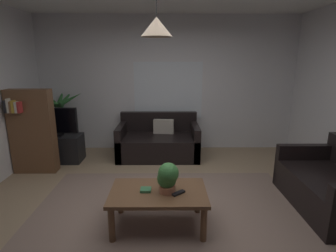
# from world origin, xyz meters

# --- Properties ---
(floor) EXTENTS (5.21, 5.06, 0.02)m
(floor) POSITION_xyz_m (0.00, 0.00, -0.01)
(floor) COLOR #9E8466
(floor) RESTS_ON ground
(rug) EXTENTS (3.38, 2.78, 0.01)m
(rug) POSITION_xyz_m (0.00, -0.20, 0.00)
(rug) COLOR gray
(rug) RESTS_ON ground
(wall_back) EXTENTS (5.33, 0.06, 2.71)m
(wall_back) POSITION_xyz_m (0.00, 2.56, 1.36)
(wall_back) COLOR silver
(wall_back) RESTS_ON ground
(window_pane) EXTENTS (1.39, 0.01, 1.16)m
(window_pane) POSITION_xyz_m (0.02, 2.53, 1.23)
(window_pane) COLOR white
(couch_under_window) EXTENTS (1.55, 0.88, 0.82)m
(couch_under_window) POSITION_xyz_m (-0.17, 2.03, 0.27)
(couch_under_window) COLOR black
(couch_under_window) RESTS_ON ground
(couch_right_side) EXTENTS (0.88, 1.41, 0.82)m
(couch_right_side) POSITION_xyz_m (2.10, 0.12, 0.27)
(couch_right_side) COLOR black
(couch_right_side) RESTS_ON ground
(coffee_table) EXTENTS (1.08, 0.66, 0.44)m
(coffee_table) POSITION_xyz_m (-0.11, -0.23, 0.37)
(coffee_table) COLOR brown
(coffee_table) RESTS_ON ground
(book_on_table_0) EXTENTS (0.12, 0.11, 0.03)m
(book_on_table_0) POSITION_xyz_m (-0.25, -0.23, 0.45)
(book_on_table_0) COLOR #387247
(book_on_table_0) RESTS_ON coffee_table
(remote_on_table_0) EXTENTS (0.15, 0.14, 0.02)m
(remote_on_table_0) POSITION_xyz_m (0.11, -0.30, 0.45)
(remote_on_table_0) COLOR black
(remote_on_table_0) RESTS_ON coffee_table
(potted_plant_on_table) EXTENTS (0.24, 0.25, 0.34)m
(potted_plant_on_table) POSITION_xyz_m (-0.01, -0.25, 0.61)
(potted_plant_on_table) COLOR #B77051
(potted_plant_on_table) RESTS_ON coffee_table
(tv_stand) EXTENTS (0.90, 0.44, 0.50)m
(tv_stand) POSITION_xyz_m (-2.05, 1.78, 0.25)
(tv_stand) COLOR black
(tv_stand) RESTS_ON ground
(tv) EXTENTS (0.84, 0.16, 0.52)m
(tv) POSITION_xyz_m (-2.05, 1.76, 0.77)
(tv) COLOR black
(tv) RESTS_ON tv_stand
(potted_palm_corner) EXTENTS (0.93, 0.84, 1.32)m
(potted_palm_corner) POSITION_xyz_m (-2.15, 2.29, 0.63)
(potted_palm_corner) COLOR brown
(potted_palm_corner) RESTS_ON ground
(bookshelf_corner) EXTENTS (0.70, 0.31, 1.40)m
(bookshelf_corner) POSITION_xyz_m (-2.24, 1.31, 0.71)
(bookshelf_corner) COLOR brown
(bookshelf_corner) RESTS_ON ground
(pendant_lamp) EXTENTS (0.31, 0.31, 0.64)m
(pendant_lamp) POSITION_xyz_m (-0.11, -0.23, 2.17)
(pendant_lamp) COLOR black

